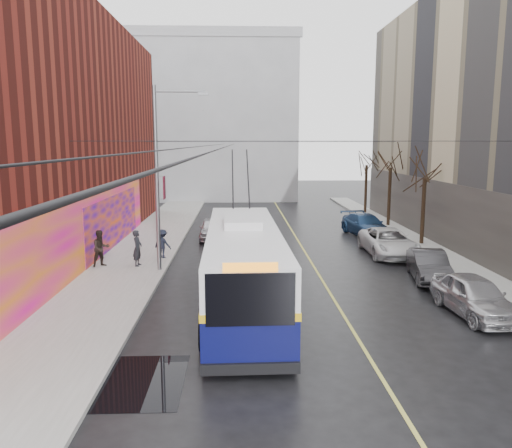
{
  "coord_description": "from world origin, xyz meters",
  "views": [
    {
      "loc": [
        -2.37,
        -14.08,
        6.34
      ],
      "look_at": [
        -1.55,
        9.53,
        2.48
      ],
      "focal_mm": 35.0,
      "sensor_mm": 36.0,
      "label": 1
    }
  ],
  "objects": [
    {
      "name": "parked_car_b",
      "position": [
        6.45,
        8.15,
        0.69
      ],
      "size": [
        2.15,
        4.38,
        1.38
      ],
      "primitive_type": "imported",
      "rotation": [
        0.0,
        0.0,
        -0.17
      ],
      "color": "#2B2A2D",
      "rests_on": "ground"
    },
    {
      "name": "tree_far",
      "position": [
        9.0,
        30.0,
        5.14
      ],
      "size": [
        3.2,
        3.2,
        6.57
      ],
      "color": "black",
      "rests_on": "ground"
    },
    {
      "name": "trolleybus",
      "position": [
        -2.2,
        4.69,
        1.67
      ],
      "size": [
        3.17,
        12.75,
        6.01
      ],
      "rotation": [
        0.0,
        0.0,
        0.02
      ],
      "color": "#080B41",
      "rests_on": "ground"
    },
    {
      "name": "puddle",
      "position": [
        -5.17,
        -1.45,
        0.0
      ],
      "size": [
        2.61,
        3.22,
        0.01
      ],
      "primitive_type": "cube",
      "color": "black",
      "rests_on": "ground"
    },
    {
      "name": "pedestrian_a",
      "position": [
        -7.51,
        10.81,
        1.06
      ],
      "size": [
        0.5,
        0.71,
        1.83
      ],
      "primitive_type": "imported",
      "rotation": [
        0.0,
        0.0,
        1.47
      ],
      "color": "black",
      "rests_on": "sidewalk_left"
    },
    {
      "name": "parked_car_a",
      "position": [
        6.32,
        3.36,
        0.75
      ],
      "size": [
        2.05,
        4.5,
        1.5
      ],
      "primitive_type": "imported",
      "rotation": [
        0.0,
        0.0,
        0.07
      ],
      "color": "#B2B1B6",
      "rests_on": "ground"
    },
    {
      "name": "pigeons_flying",
      "position": [
        -2.99,
        10.1,
        7.12
      ],
      "size": [
        5.15,
        3.09,
        1.74
      ],
      "color": "slate"
    },
    {
      "name": "following_car",
      "position": [
        -4.13,
        18.62,
        0.7
      ],
      "size": [
        1.72,
        4.15,
        1.41
      ],
      "primitive_type": "imported",
      "rotation": [
        0.0,
        0.0,
        0.02
      ],
      "color": "silver",
      "rests_on": "ground"
    },
    {
      "name": "tree_mid",
      "position": [
        9.0,
        23.0,
        5.25
      ],
      "size": [
        3.2,
        3.2,
        6.68
      ],
      "color": "black",
      "rests_on": "ground"
    },
    {
      "name": "parked_car_d",
      "position": [
        6.35,
        19.47,
        0.74
      ],
      "size": [
        2.91,
        5.35,
        1.47
      ],
      "primitive_type": "imported",
      "rotation": [
        0.0,
        0.0,
        0.17
      ],
      "color": "navy",
      "rests_on": "ground"
    },
    {
      "name": "streetlight_pole",
      "position": [
        -6.14,
        10.0,
        4.85
      ],
      "size": [
        2.65,
        0.6,
        9.0
      ],
      "color": "slate",
      "rests_on": "ground"
    },
    {
      "name": "tree_near",
      "position": [
        9.0,
        16.0,
        4.98
      ],
      "size": [
        3.2,
        3.2,
        6.4
      ],
      "color": "black",
      "rests_on": "ground"
    },
    {
      "name": "sidewalk_left",
      "position": [
        -8.0,
        12.0,
        0.07
      ],
      "size": [
        4.0,
        60.0,
        0.15
      ],
      "primitive_type": "cube",
      "color": "gray",
      "rests_on": "ground"
    },
    {
      "name": "building_far",
      "position": [
        -6.0,
        44.99,
        9.02
      ],
      "size": [
        20.5,
        12.1,
        18.0
      ],
      "color": "gray",
      "rests_on": "ground"
    },
    {
      "name": "lane_line",
      "position": [
        1.5,
        14.0,
        0.0
      ],
      "size": [
        0.12,
        50.0,
        0.01
      ],
      "primitive_type": "cube",
      "color": "#BFB74C",
      "rests_on": "ground"
    },
    {
      "name": "sidewalk_right",
      "position": [
        9.0,
        12.0,
        0.07
      ],
      "size": [
        2.0,
        60.0,
        0.15
      ],
      "primitive_type": "cube",
      "color": "gray",
      "rests_on": "ground"
    },
    {
      "name": "pedestrian_c",
      "position": [
        -6.51,
        12.57,
        0.93
      ],
      "size": [
        1.16,
        0.98,
        1.56
      ],
      "primitive_type": "imported",
      "rotation": [
        0.0,
        0.0,
        2.67
      ],
      "color": "black",
      "rests_on": "sidewalk_left"
    },
    {
      "name": "catenary_wires",
      "position": [
        -2.54,
        14.77,
        6.25
      ],
      "size": [
        18.0,
        60.0,
        0.22
      ],
      "color": "black"
    },
    {
      "name": "ground",
      "position": [
        0.0,
        0.0,
        0.0
      ],
      "size": [
        140.0,
        140.0,
        0.0
      ],
      "primitive_type": "plane",
      "color": "black",
      "rests_on": "ground"
    },
    {
      "name": "pedestrian_b",
      "position": [
        -9.34,
        10.76,
        1.07
      ],
      "size": [
        1.14,
        1.1,
        1.85
      ],
      "primitive_type": "imported",
      "rotation": [
        0.0,
        0.0,
        0.66
      ],
      "color": "black",
      "rests_on": "sidewalk_left"
    },
    {
      "name": "parked_car_c",
      "position": [
        6.14,
        13.44,
        0.75
      ],
      "size": [
        2.52,
        5.4,
        1.5
      ],
      "primitive_type": "imported",
      "rotation": [
        0.0,
        0.0,
        -0.01
      ],
      "color": "silver",
      "rests_on": "ground"
    }
  ]
}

